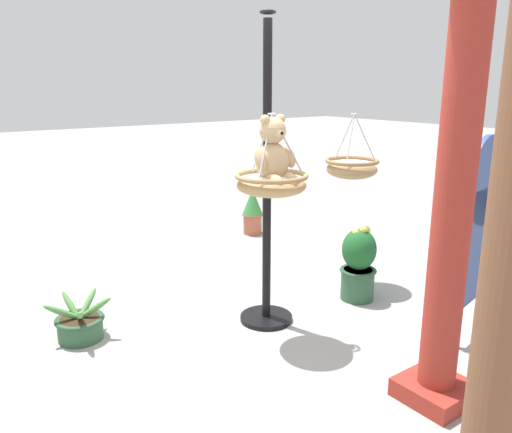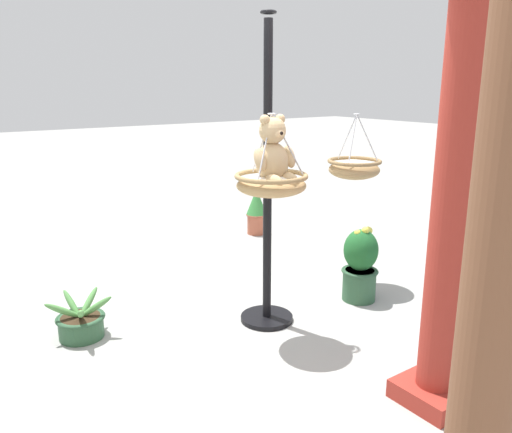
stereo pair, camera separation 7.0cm
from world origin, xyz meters
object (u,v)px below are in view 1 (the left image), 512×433
at_px(potted_plant_trailing_ivy, 80,324).
at_px(display_sign_board, 481,221).
at_px(greenhouse_pillar_left, 455,187).
at_px(potted_plant_tall_leafy, 253,211).
at_px(hanging_basket_left_high, 352,168).
at_px(teddy_bear, 274,154).
at_px(greenhouse_pillar_right, 505,348).
at_px(hanging_basket_with_teddy, 271,183).
at_px(potted_plant_conical_shrub, 358,264).
at_px(display_pole_central, 267,233).

xyz_separation_m(potted_plant_trailing_ivy, display_sign_board, (-2.55, 1.75, 0.81)).
distance_m(greenhouse_pillar_left, potted_plant_tall_leafy, 4.05).
xyz_separation_m(hanging_basket_left_high, greenhouse_pillar_left, (0.98, 1.72, 0.21)).
relative_size(teddy_bear, hanging_basket_left_high, 0.82).
height_order(teddy_bear, hanging_basket_left_high, teddy_bear).
relative_size(greenhouse_pillar_right, potted_plant_tall_leafy, 4.41).
xyz_separation_m(hanging_basket_with_teddy, potted_plant_conical_shrub, (-1.10, -0.11, -0.89)).
bearing_deg(greenhouse_pillar_left, hanging_basket_left_high, -119.67).
bearing_deg(hanging_basket_left_high, display_pole_central, 9.34).
bearing_deg(greenhouse_pillar_left, hanging_basket_with_teddy, -75.57).
relative_size(teddy_bear, potted_plant_tall_leafy, 0.82).
bearing_deg(greenhouse_pillar_left, display_pole_central, -83.31).
bearing_deg(potted_plant_trailing_ivy, hanging_basket_left_high, 170.84).
bearing_deg(potted_plant_tall_leafy, greenhouse_pillar_left, 71.39).
height_order(greenhouse_pillar_left, potted_plant_tall_leafy, greenhouse_pillar_left).
xyz_separation_m(hanging_basket_with_teddy, greenhouse_pillar_left, (-0.33, 1.28, 0.14)).
xyz_separation_m(greenhouse_pillar_left, greenhouse_pillar_right, (1.43, 1.09, -0.07)).
height_order(hanging_basket_with_teddy, display_sign_board, hanging_basket_with_teddy).
distance_m(display_pole_central, hanging_basket_left_high, 1.24).
relative_size(potted_plant_conical_shrub, potted_plant_trailing_ivy, 1.40).
distance_m(hanging_basket_left_high, potted_plant_conical_shrub, 0.92).
relative_size(hanging_basket_left_high, potted_plant_tall_leafy, 1.00).
bearing_deg(potted_plant_tall_leafy, display_pole_central, 56.71).
relative_size(teddy_bear, potted_plant_trailing_ivy, 0.99).
distance_m(hanging_basket_with_teddy, potted_plant_trailing_ivy, 1.86).
bearing_deg(hanging_basket_with_teddy, greenhouse_pillar_right, 65.04).
bearing_deg(hanging_basket_with_teddy, potted_plant_trailing_ivy, -34.76).
relative_size(hanging_basket_left_high, potted_plant_trailing_ivy, 1.21).
distance_m(hanging_basket_with_teddy, greenhouse_pillar_right, 2.62).
distance_m(teddy_bear, potted_plant_trailing_ivy, 2.00).
height_order(hanging_basket_left_high, potted_plant_trailing_ivy, hanging_basket_left_high).
bearing_deg(potted_plant_conical_shrub, greenhouse_pillar_right, 48.33).
bearing_deg(potted_plant_trailing_ivy, greenhouse_pillar_left, 126.09).
bearing_deg(greenhouse_pillar_right, greenhouse_pillar_left, -142.75).
xyz_separation_m(greenhouse_pillar_left, display_sign_board, (-0.99, -0.38, -0.44)).
xyz_separation_m(display_pole_central, potted_plant_trailing_ivy, (1.37, -0.60, -0.64)).
height_order(teddy_bear, potted_plant_tall_leafy, teddy_bear).
bearing_deg(display_sign_board, display_pole_central, -44.42).
bearing_deg(greenhouse_pillar_right, hanging_basket_left_high, -130.65).
bearing_deg(greenhouse_pillar_right, hanging_basket_with_teddy, -114.96).
height_order(teddy_bear, potted_plant_trailing_ivy, teddy_bear).
height_order(hanging_basket_with_teddy, greenhouse_pillar_right, greenhouse_pillar_right).
height_order(greenhouse_pillar_right, potted_plant_trailing_ivy, greenhouse_pillar_right).
height_order(display_pole_central, potted_plant_conical_shrub, display_pole_central).
relative_size(hanging_basket_with_teddy, teddy_bear, 1.20).
xyz_separation_m(potted_plant_conical_shrub, potted_plant_trailing_ivy, (2.33, -0.74, -0.22)).
xyz_separation_m(display_pole_central, greenhouse_pillar_right, (1.25, 2.62, 0.54)).
distance_m(hanging_basket_left_high, display_sign_board, 1.36).
bearing_deg(potted_plant_conical_shrub, potted_plant_trailing_ivy, -17.71).
height_order(potted_plant_tall_leafy, potted_plant_conical_shrub, potted_plant_conical_shrub).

